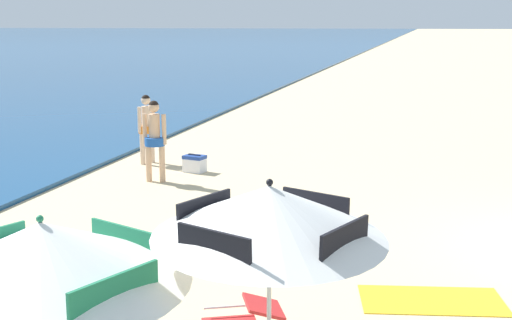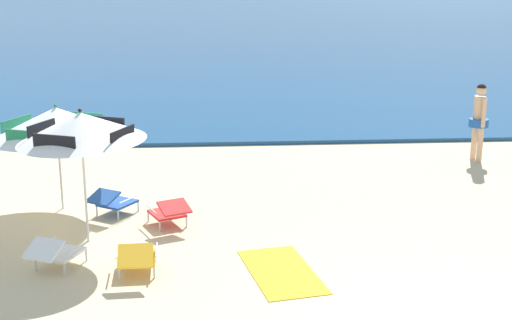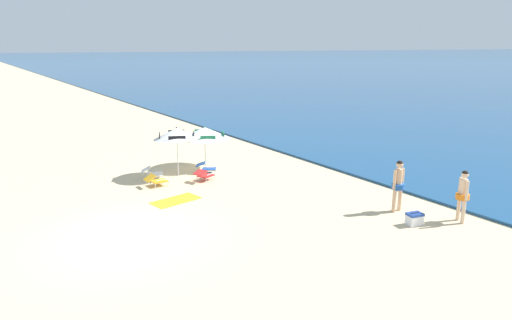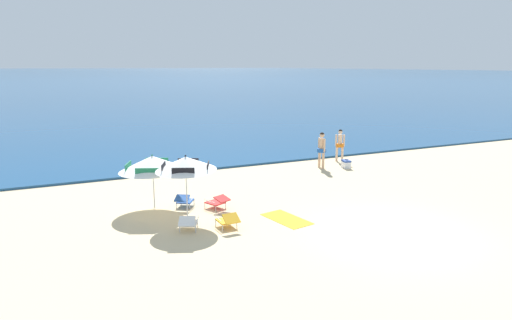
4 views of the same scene
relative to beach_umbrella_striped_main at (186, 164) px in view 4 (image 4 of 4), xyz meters
The scene contains 12 objects.
ground_plane 6.93m from the beach_umbrella_striped_main, 36.60° to the right, with size 800.00×800.00×0.00m, color #D1BA8E.
ocean_water 406.47m from the beach_umbrella_striped_main, 89.25° to the left, with size 800.00×800.00×0.10m, color navy.
beach_umbrella_striped_main is the anchor object (origin of this frame).
beach_umbrella_striped_second 1.88m from the beach_umbrella_striped_main, 113.45° to the left, with size 3.21×3.21×1.97m.
lounge_chair_under_umbrella 2.33m from the beach_umbrella_striped_main, 56.25° to the right, with size 0.61×0.92×0.52m.
lounge_chair_beside_umbrella 2.17m from the beach_umbrella_striped_main, 25.02° to the left, with size 0.83×1.00×0.50m.
lounge_chair_facing_sea 2.07m from the beach_umbrella_striped_main, 78.97° to the left, with size 0.91×1.01×0.51m.
lounge_chair_spare_folded 1.99m from the beach_umbrella_striped_main, 104.81° to the right, with size 0.83×1.02×0.52m.
person_standing_near_shore 11.46m from the beach_umbrella_striped_main, 28.81° to the left, with size 0.46×0.42×1.73m.
person_standing_beside 9.43m from the beach_umbrella_striped_main, 28.87° to the left, with size 0.44×0.54×1.81m.
cooler_box 10.35m from the beach_umbrella_striped_main, 23.26° to the left, with size 0.44×0.56×0.43m.
beach_towel 3.83m from the beach_umbrella_striped_main, 25.29° to the right, with size 0.90×1.80×0.01m, color gold.
Camera 4 is at (-9.19, -9.88, 5.06)m, focal length 31.17 mm.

